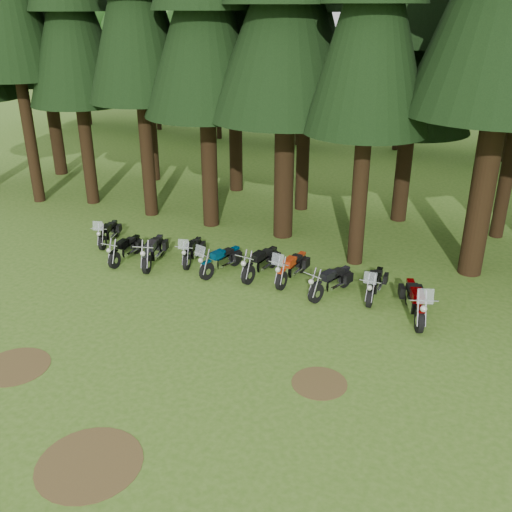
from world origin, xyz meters
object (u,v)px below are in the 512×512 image
at_px(motorcycle_5, 261,263).
at_px(motorcycle_1, 126,250).
at_px(motorcycle_4, 221,261).
at_px(motorcycle_9, 415,302).
at_px(motorcycle_2, 153,252).
at_px(motorcycle_0, 108,233).
at_px(motorcycle_3, 193,251).
at_px(motorcycle_7, 331,282).
at_px(motorcycle_8, 375,285).
at_px(motorcycle_6, 292,268).

bearing_deg(motorcycle_5, motorcycle_1, -161.66).
bearing_deg(motorcycle_5, motorcycle_4, -156.68).
height_order(motorcycle_5, motorcycle_9, motorcycle_9).
bearing_deg(motorcycle_2, motorcycle_0, 144.79).
height_order(motorcycle_0, motorcycle_4, motorcycle_4).
bearing_deg(motorcycle_2, motorcycle_9, -16.72).
height_order(motorcycle_3, motorcycle_5, motorcycle_3).
bearing_deg(motorcycle_7, motorcycle_0, -163.42).
height_order(motorcycle_1, motorcycle_9, motorcycle_9).
height_order(motorcycle_2, motorcycle_8, motorcycle_8).
height_order(motorcycle_1, motorcycle_8, motorcycle_8).
height_order(motorcycle_0, motorcycle_6, motorcycle_6).
relative_size(motorcycle_1, motorcycle_3, 1.04).
distance_m(motorcycle_0, motorcycle_9, 12.07).
distance_m(motorcycle_2, motorcycle_5, 4.00).
bearing_deg(motorcycle_9, motorcycle_7, 151.54).
bearing_deg(motorcycle_9, motorcycle_2, 159.49).
bearing_deg(motorcycle_1, motorcycle_5, 6.91).
bearing_deg(motorcycle_7, motorcycle_5, -168.00).
distance_m(motorcycle_5, motorcycle_7, 2.68).
bearing_deg(motorcycle_5, motorcycle_2, -161.24).
bearing_deg(motorcycle_2, motorcycle_1, 172.14).
bearing_deg(motorcycle_3, motorcycle_0, 164.82).
distance_m(motorcycle_6, motorcycle_9, 4.33).
height_order(motorcycle_0, motorcycle_1, motorcycle_0).
distance_m(motorcycle_1, motorcycle_7, 7.70).
distance_m(motorcycle_0, motorcycle_4, 5.32).
relative_size(motorcycle_3, motorcycle_9, 0.83).
height_order(motorcycle_4, motorcycle_7, motorcycle_4).
distance_m(motorcycle_0, motorcycle_6, 7.78).
relative_size(motorcycle_1, motorcycle_2, 0.93).
xyz_separation_m(motorcycle_1, motorcycle_4, (3.67, 0.47, 0.02)).
height_order(motorcycle_1, motorcycle_2, motorcycle_2).
xyz_separation_m(motorcycle_2, motorcycle_9, (9.31, -0.19, 0.04)).
distance_m(motorcycle_5, motorcycle_8, 3.98).
distance_m(motorcycle_2, motorcycle_9, 9.31).
relative_size(motorcycle_2, motorcycle_4, 1.05).
relative_size(motorcycle_1, motorcycle_9, 0.86).
xyz_separation_m(motorcycle_0, motorcycle_1, (1.61, -1.12, 0.01)).
relative_size(motorcycle_0, motorcycle_1, 0.96).
xyz_separation_m(motorcycle_3, motorcycle_4, (1.36, -0.39, 0.03)).
distance_m(motorcycle_1, motorcycle_5, 5.11).
bearing_deg(motorcycle_8, motorcycle_1, -176.58).
relative_size(motorcycle_0, motorcycle_6, 0.89).
relative_size(motorcycle_3, motorcycle_8, 0.96).
distance_m(motorcycle_0, motorcycle_7, 9.32).
bearing_deg(motorcycle_1, motorcycle_7, 0.69).
relative_size(motorcycle_8, motorcycle_9, 0.87).
xyz_separation_m(motorcycle_5, motorcycle_9, (5.36, -0.86, 0.05)).
height_order(motorcycle_1, motorcycle_7, motorcycle_7).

